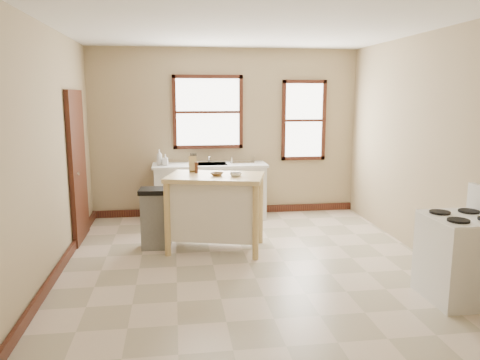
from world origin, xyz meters
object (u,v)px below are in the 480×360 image
Objects in this scene: soap_bottle_b at (165,160)px; pepper_grinder at (196,168)px; bowl_a at (217,174)px; gas_stove at (461,245)px; bowl_c at (236,175)px; dish_rack at (242,160)px; soap_bottle_a at (159,157)px; knife_block at (193,165)px; bowl_b at (236,174)px; trash_bin at (156,218)px; kitchen_island at (216,212)px.

pepper_grinder reaches higher than soap_bottle_b.
bowl_a is 2.96m from gas_stove.
pepper_grinder is 0.59m from bowl_c.
pepper_grinder reaches higher than dish_rack.
pepper_grinder is (0.53, -1.37, 0.03)m from soap_bottle_a.
knife_block reaches higher than pepper_grinder.
dish_rack is at bearing 71.13° from bowl_a.
bowl_b is at bearing 82.41° from bowl_c.
gas_stove is at bearing -39.79° from pepper_grinder.
dish_rack is 2.07m from trash_bin.
soap_bottle_a is at bearing 111.13° from pepper_grinder.
gas_stove is at bearing -24.55° from kitchen_island.
dish_rack is 0.48× the size of trash_bin.
pepper_grinder reaches higher than trash_bin.
soap_bottle_a reaches higher than kitchen_island.
pepper_grinder is at bearing 5.61° from trash_bin.
gas_stove is (2.01, -1.84, -0.46)m from bowl_b.
bowl_a is at bearing -102.14° from dish_rack.
bowl_a is 0.25m from bowl_c.
pepper_grinder is at bearing -113.21° from dish_rack.
soap_bottle_b is 4.53m from gas_stove.
soap_bottle_b is 1.09× the size of bowl_a.
bowl_b is (0.24, -0.02, -0.00)m from bowl_a.
soap_bottle_b is 1.74m from kitchen_island.
soap_bottle_a is 1.66× the size of bowl_c.
bowl_c is 1.25m from trash_bin.
kitchen_island is 8.04× the size of bowl_b.
soap_bottle_b is 1.48m from trash_bin.
dish_rack is 1.71m from bowl_b.
bowl_b is (-0.33, -1.68, 0.05)m from dish_rack.
trash_bin is at bearing -167.66° from knife_block.
soap_bottle_a is at bearing 108.27° from knife_block.
gas_stove is (3.06, -2.07, 0.16)m from trash_bin.
dish_rack is 2.60× the size of pepper_grinder.
bowl_a is 1.04m from trash_bin.
pepper_grinder is (-0.24, 0.19, 0.58)m from kitchen_island.
pepper_grinder is 0.19× the size of trash_bin.
kitchen_island is 8.07× the size of bowl_c.
bowl_a is (-0.57, -1.65, 0.05)m from dish_rack.
kitchen_island is (0.67, -1.52, -0.51)m from soap_bottle_b.
trash_bin is (-0.02, -1.38, -0.64)m from soap_bottle_a.
bowl_b is (1.02, -1.62, -0.03)m from soap_bottle_a.
knife_block is at bearing -116.84° from dish_rack.
soap_bottle_a is 1.26× the size of knife_block.
trash_bin is (-0.79, 0.17, -0.10)m from kitchen_island.
soap_bottle_a reaches higher than pepper_grinder.
trash_bin is at bearing -177.17° from kitchen_island.
pepper_grinder is at bearing 152.95° from bowl_b.
soap_bottle_b is at bearing 120.42° from bowl_b.
bowl_b is (0.26, -0.06, 0.52)m from kitchen_island.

